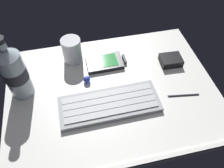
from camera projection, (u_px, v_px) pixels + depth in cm
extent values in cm
cube|color=silver|center=(112.00, 92.00, 70.89)|extent=(64.00, 48.00, 2.00)
cube|color=silver|center=(133.00, 164.00, 55.37)|extent=(64.00, 1.20, 0.80)
cube|color=#93969B|center=(109.00, 104.00, 65.97)|extent=(29.10, 11.27, 1.40)
cube|color=#ADAFB5|center=(107.00, 94.00, 67.34)|extent=(26.70, 2.25, 0.30)
cube|color=#ADAFB5|center=(109.00, 100.00, 65.99)|extent=(26.70, 2.25, 0.30)
cube|color=#ADAFB5|center=(110.00, 106.00, 64.63)|extent=(26.70, 2.25, 0.30)
cube|color=#ADAFB5|center=(112.00, 112.00, 63.28)|extent=(26.70, 2.25, 0.30)
cube|color=black|center=(106.00, 62.00, 76.74)|extent=(12.07, 7.72, 1.40)
cube|color=green|center=(106.00, 61.00, 76.16)|extent=(8.46, 6.01, 0.10)
cube|color=#333338|center=(124.00, 59.00, 77.66)|extent=(0.84, 3.81, 1.12)
cylinder|color=silver|center=(72.00, 50.00, 75.30)|extent=(6.40, 6.40, 8.50)
cylinder|color=orange|center=(72.00, 52.00, 76.07)|extent=(5.50, 5.50, 6.12)
cylinder|color=silver|center=(16.00, 76.00, 63.93)|extent=(6.60, 6.60, 15.00)
cone|color=silver|center=(4.00, 52.00, 57.03)|extent=(6.60, 6.60, 2.80)
cylinder|color=silver|center=(1.00, 45.00, 55.25)|extent=(2.51, 2.51, 1.80)
cylinder|color=#2D2D38|center=(15.00, 74.00, 63.35)|extent=(6.73, 6.73, 3.80)
cube|color=black|center=(171.00, 60.00, 76.66)|extent=(7.27, 5.94, 2.40)
sphere|color=#2338B2|center=(87.00, 80.00, 71.39)|extent=(2.20, 2.20, 2.20)
cylinder|color=#26262B|center=(183.00, 95.00, 68.55)|extent=(9.50, 2.06, 0.70)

